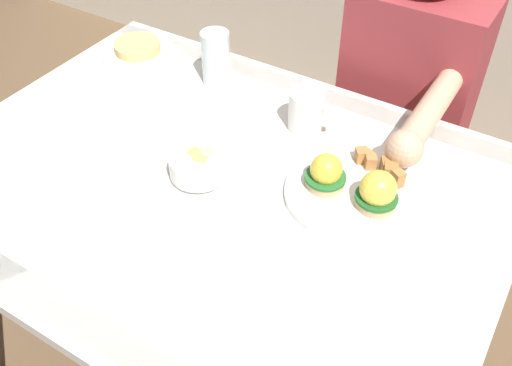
# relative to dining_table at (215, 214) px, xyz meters

# --- Properties ---
(ground_plane) EXTENTS (6.00, 6.00, 0.00)m
(ground_plane) POSITION_rel_dining_table_xyz_m (0.00, 0.00, -0.63)
(ground_plane) COLOR brown
(dining_table) EXTENTS (1.20, 0.90, 0.74)m
(dining_table) POSITION_rel_dining_table_xyz_m (0.00, 0.00, 0.00)
(dining_table) COLOR white
(dining_table) RESTS_ON ground_plane
(eggs_benedict_plate) EXTENTS (0.27, 0.27, 0.09)m
(eggs_benedict_plate) POSITION_rel_dining_table_xyz_m (0.27, 0.10, 0.13)
(eggs_benedict_plate) COLOR white
(eggs_benedict_plate) RESTS_ON dining_table
(fruit_bowl) EXTENTS (0.12, 0.12, 0.06)m
(fruit_bowl) POSITION_rel_dining_table_xyz_m (-0.03, -0.01, 0.14)
(fruit_bowl) COLOR white
(fruit_bowl) RESTS_ON dining_table
(coffee_mug) EXTENTS (0.11, 0.08, 0.09)m
(coffee_mug) POSITION_rel_dining_table_xyz_m (0.08, 0.26, 0.16)
(coffee_mug) COLOR white
(coffee_mug) RESTS_ON dining_table
(fork) EXTENTS (0.03, 0.16, 0.00)m
(fork) POSITION_rel_dining_table_xyz_m (-0.31, 0.08, 0.11)
(fork) COLOR silver
(fork) RESTS_ON dining_table
(water_glass_near) EXTENTS (0.07, 0.07, 0.14)m
(water_glass_near) POSITION_rel_dining_table_xyz_m (-0.20, 0.31, 0.17)
(water_glass_near) COLOR silver
(water_glass_near) RESTS_ON dining_table
(side_plate) EXTENTS (0.20, 0.20, 0.04)m
(side_plate) POSITION_rel_dining_table_xyz_m (-0.46, 0.31, 0.12)
(side_plate) COLOR white
(side_plate) RESTS_ON dining_table
(diner_person) EXTENTS (0.34, 0.54, 1.14)m
(diner_person) POSITION_rel_dining_table_xyz_m (0.21, 0.60, 0.02)
(diner_person) COLOR #33333D
(diner_person) RESTS_ON ground_plane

